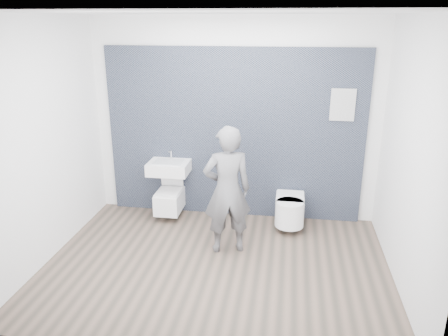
% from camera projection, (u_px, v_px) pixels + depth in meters
% --- Properties ---
extents(ground, '(4.00, 4.00, 0.00)m').
position_uv_depth(ground, '(216.00, 265.00, 5.13)').
color(ground, brown).
rests_on(ground, ground).
extents(room_shell, '(4.00, 4.00, 4.00)m').
position_uv_depth(room_shell, '(215.00, 120.00, 4.57)').
color(room_shell, white).
rests_on(room_shell, ground).
extents(tile_wall, '(3.60, 0.06, 2.40)m').
position_uv_depth(tile_wall, '(233.00, 213.00, 6.51)').
color(tile_wall, black).
rests_on(tile_wall, ground).
extents(washbasin, '(0.57, 0.43, 0.43)m').
position_uv_depth(washbasin, '(169.00, 167.00, 6.17)').
color(washbasin, white).
rests_on(washbasin, ground).
extents(toilet_square, '(0.35, 0.50, 0.67)m').
position_uv_depth(toilet_square, '(170.00, 199.00, 6.29)').
color(toilet_square, white).
rests_on(toilet_square, ground).
extents(toilet_rounded, '(0.39, 0.66, 0.35)m').
position_uv_depth(toilet_rounded, '(290.00, 210.00, 5.96)').
color(toilet_rounded, white).
rests_on(toilet_rounded, ground).
extents(info_placard, '(0.32, 0.03, 0.42)m').
position_uv_depth(info_placard, '(332.00, 221.00, 6.26)').
color(info_placard, white).
rests_on(info_placard, ground).
extents(visitor, '(0.67, 0.54, 1.59)m').
position_uv_depth(visitor, '(227.00, 190.00, 5.22)').
color(visitor, '#5D5D62').
rests_on(visitor, ground).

